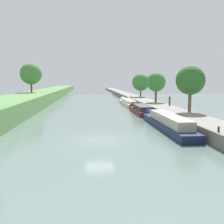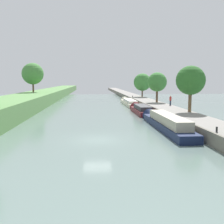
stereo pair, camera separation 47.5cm
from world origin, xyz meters
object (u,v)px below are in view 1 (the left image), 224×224
Objects in this scene: narrowboat_maroon at (140,110)px; mooring_bollard_near at (219,129)px; narrowboat_navy at (166,122)px; person_walking at (170,100)px; narrowboat_cream at (127,102)px; mooring_bollard_far at (131,97)px.

mooring_bollard_near reaches higher than narrowboat_maroon.
person_walking is at bearing 71.25° from narrowboat_navy.
mooring_bollard_near is at bearing -87.06° from narrowboat_cream.
mooring_bollard_far is at bearing 98.22° from person_walking.
mooring_bollard_far is at bearing 86.94° from narrowboat_navy.
narrowboat_navy is 14.25m from narrowboat_maroon.
narrowboat_cream is at bearing 89.75° from narrowboat_maroon.
narrowboat_maroon is 5.30m from person_walking.
narrowboat_maroon is (-0.06, 14.25, -0.13)m from narrowboat_navy.
narrowboat_navy is 1.01× the size of narrowboat_cream.
narrowboat_maroon is 6.53× the size of person_walking.
mooring_bollard_far is (-3.08, 21.31, -0.65)m from person_walking.
narrowboat_navy reaches higher than mooring_bollard_far.
narrowboat_navy is at bearing 103.13° from mooring_bollard_near.
narrowboat_navy is at bearing -108.75° from person_walking.
narrowboat_maroon is at bearing -174.27° from person_walking.
narrowboat_maroon is 0.68× the size of narrowboat_cream.
mooring_bollard_near reaches higher than narrowboat_cream.
person_walking reaches higher than mooring_bollard_far.
mooring_bollard_far reaches higher than narrowboat_maroon.
narrowboat_navy is at bearing -93.06° from mooring_bollard_far.
person_walking reaches higher than narrowboat_navy.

